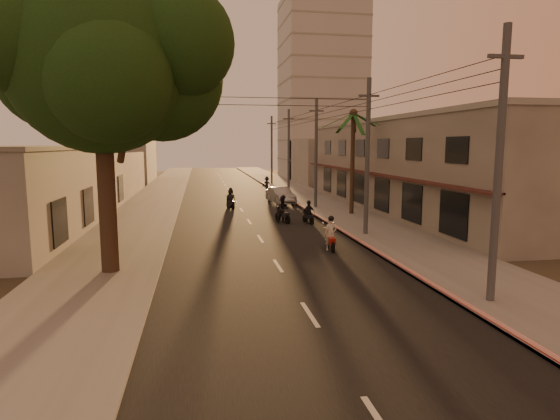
{
  "coord_description": "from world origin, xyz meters",
  "views": [
    {
      "loc": [
        -3.29,
        -17.66,
        5.28
      ],
      "look_at": [
        0.69,
        5.5,
        1.99
      ],
      "focal_mm": 30.0,
      "sensor_mm": 36.0,
      "label": 1
    }
  ],
  "objects_px": {
    "broadleaf_tree": "(111,62)",
    "parked_car": "(281,195)",
    "palm_tree": "(353,119)",
    "scooter_far_b": "(267,185)",
    "scooter_red": "(331,235)",
    "scooter_far_a": "(231,199)",
    "scooter_mid_b": "(309,213)",
    "scooter_mid_a": "(283,210)"
  },
  "relations": [
    {
      "from": "scooter_mid_a",
      "to": "scooter_mid_b",
      "type": "distance_m",
      "value": 1.77
    },
    {
      "from": "palm_tree",
      "to": "scooter_far_b",
      "type": "xyz_separation_m",
      "value": [
        -3.8,
        18.65,
        -6.35
      ]
    },
    {
      "from": "scooter_red",
      "to": "broadleaf_tree",
      "type": "bearing_deg",
      "value": -162.41
    },
    {
      "from": "broadleaf_tree",
      "to": "scooter_mid_a",
      "type": "xyz_separation_m",
      "value": [
        8.85,
        11.1,
        -7.6
      ]
    },
    {
      "from": "palm_tree",
      "to": "scooter_mid_a",
      "type": "distance_m",
      "value": 8.95
    },
    {
      "from": "broadleaf_tree",
      "to": "scooter_far_a",
      "type": "height_order",
      "value": "broadleaf_tree"
    },
    {
      "from": "scooter_far_a",
      "to": "scooter_far_b",
      "type": "height_order",
      "value": "scooter_far_a"
    },
    {
      "from": "scooter_red",
      "to": "parked_car",
      "type": "relative_size",
      "value": 0.38
    },
    {
      "from": "palm_tree",
      "to": "scooter_red",
      "type": "distance_m",
      "value": 13.93
    },
    {
      "from": "palm_tree",
      "to": "scooter_mid_a",
      "type": "bearing_deg",
      "value": -154.41
    },
    {
      "from": "broadleaf_tree",
      "to": "parked_car",
      "type": "height_order",
      "value": "broadleaf_tree"
    },
    {
      "from": "scooter_mid_b",
      "to": "scooter_far_a",
      "type": "bearing_deg",
      "value": 107.51
    },
    {
      "from": "scooter_red",
      "to": "scooter_far_b",
      "type": "xyz_separation_m",
      "value": [
        1.08,
        30.03,
        0.02
      ]
    },
    {
      "from": "scooter_mid_a",
      "to": "scooter_mid_b",
      "type": "xyz_separation_m",
      "value": [
        1.61,
        -0.71,
        -0.15
      ]
    },
    {
      "from": "scooter_mid_b",
      "to": "scooter_far_a",
      "type": "relative_size",
      "value": 0.9
    },
    {
      "from": "scooter_far_b",
      "to": "broadleaf_tree",
      "type": "bearing_deg",
      "value": -105.33
    },
    {
      "from": "palm_tree",
      "to": "scooter_mid_a",
      "type": "height_order",
      "value": "palm_tree"
    },
    {
      "from": "scooter_red",
      "to": "scooter_far_a",
      "type": "bearing_deg",
      "value": 107.13
    },
    {
      "from": "broadleaf_tree",
      "to": "palm_tree",
      "type": "bearing_deg",
      "value": 43.48
    },
    {
      "from": "palm_tree",
      "to": "scooter_far_b",
      "type": "relative_size",
      "value": 4.61
    },
    {
      "from": "palm_tree",
      "to": "parked_car",
      "type": "bearing_deg",
      "value": 118.93
    },
    {
      "from": "palm_tree",
      "to": "scooter_mid_b",
      "type": "height_order",
      "value": "palm_tree"
    },
    {
      "from": "scooter_mid_a",
      "to": "scooter_mid_b",
      "type": "height_order",
      "value": "scooter_mid_a"
    },
    {
      "from": "broadleaf_tree",
      "to": "scooter_mid_a",
      "type": "distance_m",
      "value": 16.1
    },
    {
      "from": "scooter_mid_a",
      "to": "broadleaf_tree",
      "type": "bearing_deg",
      "value": -148.05
    },
    {
      "from": "broadleaf_tree",
      "to": "scooter_mid_b",
      "type": "bearing_deg",
      "value": 44.79
    },
    {
      "from": "scooter_far_b",
      "to": "parked_car",
      "type": "height_order",
      "value": "scooter_far_b"
    },
    {
      "from": "broadleaf_tree",
      "to": "scooter_far_b",
      "type": "relative_size",
      "value": 6.8
    },
    {
      "from": "scooter_mid_b",
      "to": "parked_car",
      "type": "xyz_separation_m",
      "value": [
        -0.0,
        10.99,
        0.02
      ]
    },
    {
      "from": "scooter_mid_a",
      "to": "parked_car",
      "type": "xyz_separation_m",
      "value": [
        1.61,
        10.28,
        -0.13
      ]
    },
    {
      "from": "scooter_mid_a",
      "to": "scooter_red",
      "type": "bearing_deg",
      "value": -103.62
    },
    {
      "from": "scooter_red",
      "to": "scooter_far_b",
      "type": "bearing_deg",
      "value": 91.26
    },
    {
      "from": "scooter_red",
      "to": "scooter_mid_a",
      "type": "xyz_separation_m",
      "value": [
        -0.88,
        8.62,
        0.1
      ]
    },
    {
      "from": "broadleaf_tree",
      "to": "scooter_red",
      "type": "relative_size",
      "value": 6.7
    },
    {
      "from": "scooter_far_b",
      "to": "parked_car",
      "type": "xyz_separation_m",
      "value": [
        -0.36,
        -11.12,
        -0.05
      ]
    },
    {
      "from": "scooter_red",
      "to": "scooter_far_a",
      "type": "distance_m",
      "value": 16.51
    },
    {
      "from": "broadleaf_tree",
      "to": "scooter_far_a",
      "type": "xyz_separation_m",
      "value": [
        5.79,
        18.51,
        -7.66
      ]
    },
    {
      "from": "scooter_mid_b",
      "to": "scooter_red",
      "type": "bearing_deg",
      "value": -107.6
    },
    {
      "from": "palm_tree",
      "to": "parked_car",
      "type": "xyz_separation_m",
      "value": [
        -4.16,
        7.52,
        -6.4
      ]
    },
    {
      "from": "scooter_mid_a",
      "to": "scooter_far_b",
      "type": "height_order",
      "value": "scooter_mid_a"
    },
    {
      "from": "scooter_mid_a",
      "to": "scooter_far_a",
      "type": "xyz_separation_m",
      "value": [
        -3.06,
        7.42,
        -0.06
      ]
    },
    {
      "from": "scooter_red",
      "to": "scooter_mid_b",
      "type": "relative_size",
      "value": 1.12
    }
  ]
}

